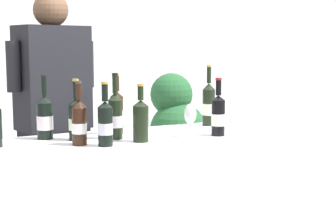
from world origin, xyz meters
TOP-DOWN VIEW (x-y plane):
  - wall_back at (0.00, 2.60)m, footprint 8.00×0.10m
  - wine_bottle_0 at (-0.33, -0.07)m, footprint 0.07×0.07m
  - wine_bottle_1 at (-0.45, 0.16)m, footprint 0.08×0.08m
  - wine_bottle_2 at (-0.03, -0.13)m, footprint 0.08×0.08m
  - wine_bottle_3 at (0.41, -0.16)m, footprint 0.07×0.07m
  - wine_bottle_5 at (0.55, 0.17)m, footprint 0.08×0.08m
  - wine_bottle_6 at (-0.23, -0.16)m, footprint 0.07×0.07m
  - wine_bottle_7 at (-0.31, 0.06)m, footprint 0.08×0.08m
  - wine_bottle_8 at (-0.06, 0.13)m, footprint 0.07×0.07m
  - wine_bottle_9 at (-0.12, -0.00)m, footprint 0.07×0.07m
  - wine_glass at (0.26, -0.13)m, footprint 0.07×0.07m
  - person_server at (-0.29, 0.59)m, footprint 0.56×0.34m
  - potted_shrub at (0.87, 1.27)m, footprint 0.48×0.61m

SIDE VIEW (x-z plane):
  - potted_shrub at x=0.87m, z-range 0.10..1.28m
  - person_server at x=-0.29m, z-range -0.02..1.71m
  - wine_bottle_7 at x=-0.31m, z-range 0.88..1.20m
  - wine_bottle_3 at x=0.41m, z-range 0.89..1.20m
  - wine_bottle_0 at x=-0.33m, z-range 0.89..1.20m
  - wine_bottle_1 at x=-0.45m, z-range 0.88..1.21m
  - wine_bottle_6 at x=-0.23m, z-range 0.89..1.20m
  - wine_bottle_2 at x=-0.03m, z-range 0.90..1.19m
  - wine_glass at x=0.26m, z-range 0.96..1.14m
  - wine_bottle_8 at x=-0.06m, z-range 0.89..1.22m
  - wine_bottle_9 at x=-0.12m, z-range 0.88..1.23m
  - wine_bottle_5 at x=0.55m, z-range 0.88..1.24m
  - wall_back at x=0.00m, z-range 0.00..2.80m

